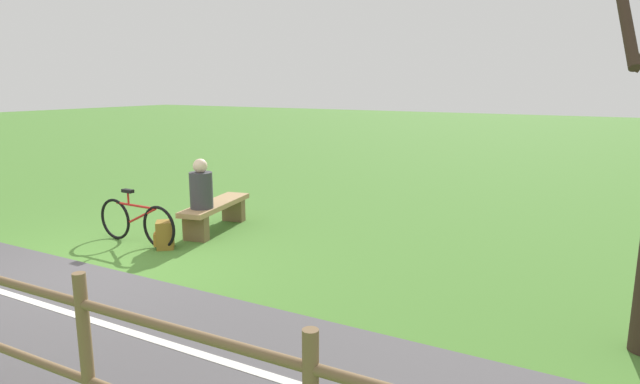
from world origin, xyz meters
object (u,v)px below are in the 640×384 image
backpack (165,235)px  bicycle (136,222)px  person_seated (201,187)px  bench (216,211)px

backpack → bicycle: bearing=-85.5°
person_seated → bicycle: size_ratio=0.49×
bench → backpack: 1.17m
bicycle → backpack: (-0.04, 0.54, -0.14)m
person_seated → backpack: 0.96m
bench → backpack: bench is taller
backpack → bench: bearing=-178.9°
person_seated → bench: bearing=-180.0°
person_seated → backpack: person_seated is taller
bicycle → backpack: size_ratio=3.90×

